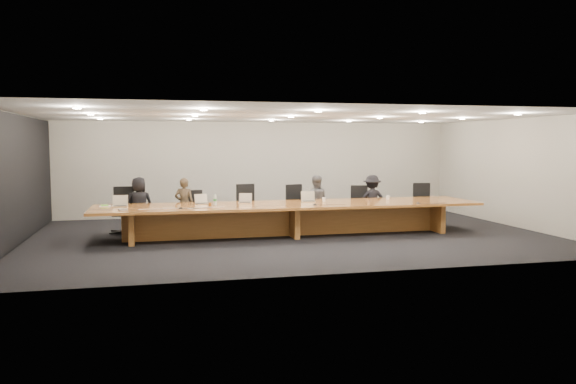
# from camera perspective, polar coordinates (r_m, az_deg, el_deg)

# --- Properties ---
(ground) EXTENTS (12.00, 12.00, 0.00)m
(ground) POSITION_cam_1_polar(r_m,az_deg,el_deg) (13.24, 0.30, -4.42)
(ground) COLOR black
(ground) RESTS_ON ground
(back_wall) EXTENTS (12.00, 0.02, 2.80)m
(back_wall) POSITION_cam_1_polar(r_m,az_deg,el_deg) (16.99, -2.92, 2.38)
(back_wall) COLOR beige
(back_wall) RESTS_ON ground
(left_wall_panel) EXTENTS (0.08, 7.84, 2.74)m
(left_wall_panel) POSITION_cam_1_polar(r_m,az_deg,el_deg) (13.02, -26.00, 1.00)
(left_wall_panel) COLOR black
(left_wall_panel) RESTS_ON ground
(conference_table) EXTENTS (9.00, 1.80, 0.75)m
(conference_table) POSITION_cam_1_polar(r_m,az_deg,el_deg) (13.16, 0.31, -2.19)
(conference_table) COLOR #945320
(conference_table) RESTS_ON ground
(chair_far_left) EXTENTS (0.60, 0.60, 1.14)m
(chair_far_left) POSITION_cam_1_polar(r_m,az_deg,el_deg) (14.02, -16.39, -1.75)
(chair_far_left) COLOR black
(chair_far_left) RESTS_ON ground
(chair_left) EXTENTS (0.59, 0.59, 1.01)m
(chair_left) POSITION_cam_1_polar(r_m,az_deg,el_deg) (14.16, -9.33, -1.81)
(chair_left) COLOR black
(chair_left) RESTS_ON ground
(chair_mid_left) EXTENTS (0.71, 0.71, 1.15)m
(chair_mid_left) POSITION_cam_1_polar(r_m,az_deg,el_deg) (14.22, -3.97, -1.44)
(chair_mid_left) COLOR black
(chair_mid_left) RESTS_ON ground
(chair_mid_right) EXTENTS (0.72, 0.72, 1.12)m
(chair_mid_right) POSITION_cam_1_polar(r_m,az_deg,el_deg) (14.46, 1.07, -1.39)
(chair_mid_right) COLOR black
(chair_mid_right) RESTS_ON ground
(chair_right) EXTENTS (0.67, 0.67, 1.07)m
(chair_right) POSITION_cam_1_polar(r_m,az_deg,el_deg) (14.92, 7.30, -1.34)
(chair_right) COLOR black
(chair_right) RESTS_ON ground
(chair_far_right) EXTENTS (0.68, 0.68, 1.10)m
(chair_far_right) POSITION_cam_1_polar(r_m,az_deg,el_deg) (15.67, 13.57, -1.07)
(chair_far_right) COLOR black
(chair_far_right) RESTS_ON ground
(person_a) EXTENTS (0.74, 0.56, 1.36)m
(person_a) POSITION_cam_1_polar(r_m,az_deg,el_deg) (13.94, -14.88, -1.29)
(person_a) COLOR black
(person_a) RESTS_ON ground
(person_b) EXTENTS (0.56, 0.45, 1.32)m
(person_b) POSITION_cam_1_polar(r_m,az_deg,el_deg) (14.00, -10.48, -1.26)
(person_b) COLOR #3C3021
(person_b) RESTS_ON ground
(person_c) EXTENTS (0.77, 0.67, 1.34)m
(person_c) POSITION_cam_1_polar(r_m,az_deg,el_deg) (14.48, 2.83, -0.95)
(person_c) COLOR #4E4E50
(person_c) RESTS_ON ground
(person_d) EXTENTS (0.91, 0.59, 1.32)m
(person_d) POSITION_cam_1_polar(r_m,az_deg,el_deg) (15.12, 8.54, -0.79)
(person_d) COLOR black
(person_d) RESTS_ON ground
(laptop_a) EXTENTS (0.34, 0.26, 0.26)m
(laptop_a) POSITION_cam_1_polar(r_m,az_deg,el_deg) (13.06, -16.72, -0.86)
(laptop_a) COLOR #BFAE92
(laptop_a) RESTS_ON conference_table
(laptop_b) EXTENTS (0.35, 0.28, 0.24)m
(laptop_b) POSITION_cam_1_polar(r_m,az_deg,el_deg) (13.22, -8.69, -0.69)
(laptop_b) COLOR #BAA88E
(laptop_b) RESTS_ON conference_table
(laptop_c) EXTENTS (0.35, 0.29, 0.24)m
(laptop_c) POSITION_cam_1_polar(r_m,az_deg,el_deg) (13.31, -4.39, -0.61)
(laptop_c) COLOR #BBA78F
(laptop_c) RESTS_ON conference_table
(laptop_d) EXTENTS (0.36, 0.28, 0.26)m
(laptop_d) POSITION_cam_1_polar(r_m,az_deg,el_deg) (13.56, 2.10, -0.45)
(laptop_d) COLOR #BDAF90
(laptop_d) RESTS_ON conference_table
(water_bottle) EXTENTS (0.10, 0.10, 0.23)m
(water_bottle) POSITION_cam_1_polar(r_m,az_deg,el_deg) (12.95, -7.43, -0.81)
(water_bottle) COLOR silver
(water_bottle) RESTS_ON conference_table
(amber_mug) EXTENTS (0.08, 0.08, 0.09)m
(amber_mug) POSITION_cam_1_polar(r_m,az_deg,el_deg) (12.70, -7.92, -1.26)
(amber_mug) COLOR brown
(amber_mug) RESTS_ON conference_table
(paper_cup_near) EXTENTS (0.10, 0.10, 0.10)m
(paper_cup_near) POSITION_cam_1_polar(r_m,az_deg,el_deg) (13.65, 3.67, -0.77)
(paper_cup_near) COLOR white
(paper_cup_near) RESTS_ON conference_table
(paper_cup_far) EXTENTS (0.11, 0.11, 0.10)m
(paper_cup_far) POSITION_cam_1_polar(r_m,az_deg,el_deg) (14.32, 10.12, -0.56)
(paper_cup_far) COLOR white
(paper_cup_far) RESTS_ON conference_table
(notepad) EXTENTS (0.25, 0.20, 0.01)m
(notepad) POSITION_cam_1_polar(r_m,az_deg,el_deg) (13.20, -18.09, -1.38)
(notepad) COLOR white
(notepad) RESTS_ON conference_table
(lime_gadget) EXTENTS (0.17, 0.11, 0.02)m
(lime_gadget) POSITION_cam_1_polar(r_m,az_deg,el_deg) (13.18, -18.13, -1.30)
(lime_gadget) COLOR #66CE37
(lime_gadget) RESTS_ON notepad
(av_box) EXTENTS (0.20, 0.18, 0.03)m
(av_box) POSITION_cam_1_polar(r_m,az_deg,el_deg) (12.35, -16.43, -1.72)
(av_box) COLOR #B9BABF
(av_box) RESTS_ON conference_table
(mic_left) EXTENTS (0.13, 0.13, 0.03)m
(mic_left) POSITION_cam_1_polar(r_m,az_deg,el_deg) (12.37, -10.86, -1.60)
(mic_left) COLOR black
(mic_left) RESTS_ON conference_table
(mic_center) EXTENTS (0.14, 0.14, 0.03)m
(mic_center) POSITION_cam_1_polar(r_m,az_deg,el_deg) (12.87, 2.75, -1.27)
(mic_center) COLOR black
(mic_center) RESTS_ON conference_table
(mic_right) EXTENTS (0.11, 0.11, 0.03)m
(mic_right) POSITION_cam_1_polar(r_m,az_deg,el_deg) (13.56, 13.10, -1.08)
(mic_right) COLOR black
(mic_right) RESTS_ON conference_table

